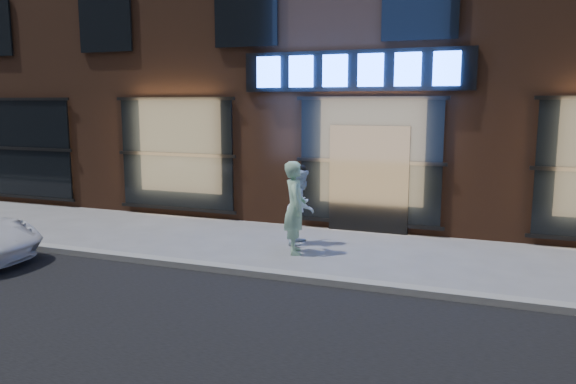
{
  "coord_description": "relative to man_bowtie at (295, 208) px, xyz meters",
  "views": [
    {
      "loc": [
        2.74,
        -8.37,
        2.91
      ],
      "look_at": [
        -1.05,
        1.6,
        1.2
      ],
      "focal_mm": 35.0,
      "sensor_mm": 36.0,
      "label": 1
    }
  ],
  "objects": [
    {
      "name": "ground",
      "position": [
        0.92,
        -1.62,
        -0.9
      ],
      "size": [
        90.0,
        90.0,
        0.0
      ],
      "primitive_type": "plane",
      "color": "slate",
      "rests_on": "ground"
    },
    {
      "name": "man_cap",
      "position": [
        -0.14,
        0.75,
        -0.11
      ],
      "size": [
        0.66,
        0.82,
        1.58
      ],
      "primitive_type": "imported",
      "rotation": [
        0.0,
        0.0,
        1.65
      ],
      "color": "white",
      "rests_on": "ground"
    },
    {
      "name": "storefront_building",
      "position": [
        0.92,
        6.37,
        4.25
      ],
      "size": [
        30.2,
        8.28,
        10.3
      ],
      "color": "#54301E",
      "rests_on": "ground"
    },
    {
      "name": "curb",
      "position": [
        0.92,
        -1.62,
        -0.84
      ],
      "size": [
        60.0,
        0.25,
        0.12
      ],
      "primitive_type": "cube",
      "color": "gray",
      "rests_on": "ground"
    },
    {
      "name": "man_bowtie",
      "position": [
        0.0,
        0.0,
        0.0
      ],
      "size": [
        0.67,
        0.78,
        1.8
      ],
      "primitive_type": "imported",
      "rotation": [
        0.0,
        0.0,
        2.01
      ],
      "color": "#9ED0B0",
      "rests_on": "ground"
    }
  ]
}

